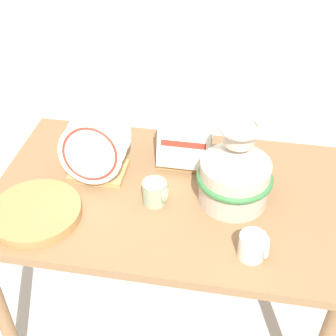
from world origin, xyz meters
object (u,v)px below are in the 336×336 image
at_px(dish_rack_round_plates, 96,154).
at_px(mug_cream_glaze, 253,246).
at_px(ceramic_vase, 235,170).
at_px(mug_sage_glaze, 156,192).
at_px(dish_rack_square_plates, 186,142).
at_px(wicker_charger_stack, 36,212).

bearing_deg(dish_rack_round_plates, mug_cream_glaze, -26.74).
relative_size(ceramic_vase, dish_rack_round_plates, 1.26).
xyz_separation_m(dish_rack_round_plates, mug_sage_glaze, (0.24, -0.10, -0.06)).
xyz_separation_m(ceramic_vase, mug_sage_glaze, (-0.26, -0.06, -0.09)).
bearing_deg(mug_cream_glaze, dish_rack_square_plates, 121.75).
relative_size(dish_rack_round_plates, dish_rack_square_plates, 1.17).
relative_size(ceramic_vase, dish_rack_square_plates, 1.48).
relative_size(dish_rack_square_plates, mug_cream_glaze, 2.38).
xyz_separation_m(dish_rack_square_plates, mug_sage_glaze, (-0.07, -0.25, -0.04)).
height_order(wicker_charger_stack, mug_sage_glaze, mug_sage_glaze).
bearing_deg(dish_rack_square_plates, ceramic_vase, -45.19).
bearing_deg(mug_sage_glaze, wicker_charger_stack, -159.91).
bearing_deg(ceramic_vase, dish_rack_round_plates, 174.61).
bearing_deg(dish_rack_round_plates, mug_sage_glaze, -23.39).
distance_m(dish_rack_round_plates, mug_sage_glaze, 0.27).
height_order(dish_rack_round_plates, mug_cream_glaze, dish_rack_round_plates).
distance_m(ceramic_vase, mug_cream_glaze, 0.27).
xyz_separation_m(dish_rack_round_plates, wicker_charger_stack, (-0.14, -0.25, -0.08)).
relative_size(wicker_charger_stack, mug_cream_glaze, 3.36).
height_order(dish_rack_round_plates, mug_sage_glaze, dish_rack_round_plates).
bearing_deg(wicker_charger_stack, mug_cream_glaze, -3.82).
height_order(ceramic_vase, mug_cream_glaze, ceramic_vase).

